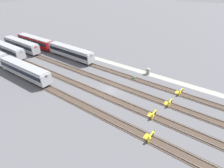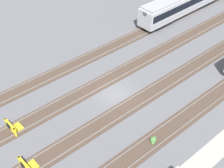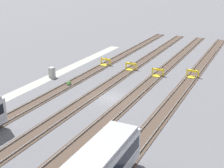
# 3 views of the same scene
# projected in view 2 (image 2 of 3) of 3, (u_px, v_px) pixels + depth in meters

# --- Properties ---
(ground_plane) EXTENTS (400.00, 400.00, 0.00)m
(ground_plane) POSITION_uv_depth(u_px,v_px,m) (115.00, 94.00, 36.28)
(ground_plane) COLOR #5B5B60
(service_walkway) EXTENTS (54.00, 2.00, 0.01)m
(service_walkway) POSITION_uv_depth(u_px,v_px,m) (202.00, 162.00, 29.10)
(service_walkway) COLOR #9E9E93
(service_walkway) RESTS_ON ground
(rail_track_nearest) EXTENTS (90.00, 2.23, 0.21)m
(rail_track_nearest) POSITION_uv_depth(u_px,v_px,m) (165.00, 132.00, 31.77)
(rail_track_nearest) COLOR #47382D
(rail_track_nearest) RESTS_ON ground
(rail_track_near_inner) EXTENTS (90.00, 2.24, 0.21)m
(rail_track_near_inner) POSITION_uv_depth(u_px,v_px,m) (131.00, 105.00, 34.76)
(rail_track_near_inner) COLOR #47382D
(rail_track_near_inner) RESTS_ON ground
(rail_track_middle) EXTENTS (90.00, 2.24, 0.21)m
(rail_track_middle) POSITION_uv_depth(u_px,v_px,m) (101.00, 83.00, 37.74)
(rail_track_middle) COLOR #47382D
(rail_track_middle) RESTS_ON ground
(rail_track_far_inner) EXTENTS (90.00, 2.23, 0.21)m
(rail_track_far_inner) POSITION_uv_depth(u_px,v_px,m) (77.00, 63.00, 40.73)
(rail_track_far_inner) COLOR #47382D
(rail_track_far_inner) RESTS_ON ground
(subway_car_front_row_right_inner) EXTENTS (18.03, 3.05, 3.70)m
(subway_car_front_row_right_inner) POSITION_uv_depth(u_px,v_px,m) (184.00, 2.00, 49.89)
(subway_car_front_row_right_inner) COLOR #ADAFB7
(subway_car_front_row_right_inner) RESTS_ON ground
(bumper_stop_near_inner_track) EXTENTS (1.38, 2.01, 1.22)m
(bumper_stop_near_inner_track) POSITION_uv_depth(u_px,v_px,m) (28.00, 166.00, 28.14)
(bumper_stop_near_inner_track) COLOR yellow
(bumper_stop_near_inner_track) RESTS_ON ground
(bumper_stop_middle_track) EXTENTS (1.37, 2.01, 1.22)m
(bumper_stop_middle_track) POSITION_uv_depth(u_px,v_px,m) (13.00, 127.00, 31.71)
(bumper_stop_middle_track) COLOR yellow
(bumper_stop_middle_track) RESTS_ON ground
(weed_clump) EXTENTS (0.92, 0.70, 0.64)m
(weed_clump) POSITION_uv_depth(u_px,v_px,m) (153.00, 140.00, 30.77)
(weed_clump) COLOR #4C7F3D
(weed_clump) RESTS_ON ground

